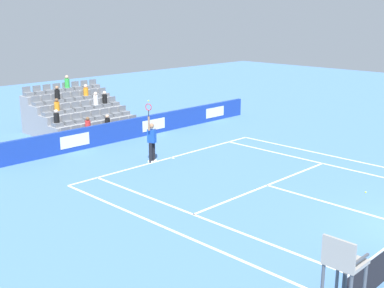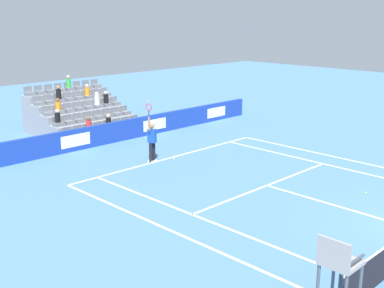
% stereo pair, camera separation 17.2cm
% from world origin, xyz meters
% --- Properties ---
extents(line_baseline, '(10.97, 0.10, 0.01)m').
position_xyz_m(line_baseline, '(0.00, -11.89, 0.00)').
color(line_baseline, white).
rests_on(line_baseline, ground).
extents(line_service, '(8.23, 0.10, 0.01)m').
position_xyz_m(line_service, '(0.00, -6.40, 0.00)').
color(line_service, white).
rests_on(line_service, ground).
extents(line_centre_service, '(0.10, 6.40, 0.01)m').
position_xyz_m(line_centre_service, '(0.00, -3.20, 0.00)').
color(line_centre_service, white).
rests_on(line_centre_service, ground).
extents(line_singles_sideline_left, '(0.10, 11.89, 0.01)m').
position_xyz_m(line_singles_sideline_left, '(4.12, -5.95, 0.00)').
color(line_singles_sideline_left, white).
rests_on(line_singles_sideline_left, ground).
extents(line_singles_sideline_right, '(0.10, 11.89, 0.01)m').
position_xyz_m(line_singles_sideline_right, '(-4.12, -5.95, 0.00)').
color(line_singles_sideline_right, white).
rests_on(line_singles_sideline_right, ground).
extents(line_doubles_sideline_left, '(0.10, 11.89, 0.01)m').
position_xyz_m(line_doubles_sideline_left, '(5.49, -5.95, 0.00)').
color(line_doubles_sideline_left, white).
rests_on(line_doubles_sideline_left, ground).
extents(line_doubles_sideline_right, '(0.10, 11.89, 0.01)m').
position_xyz_m(line_doubles_sideline_right, '(-5.49, -5.95, 0.00)').
color(line_doubles_sideline_right, white).
rests_on(line_doubles_sideline_right, ground).
extents(line_centre_mark, '(0.10, 0.20, 0.01)m').
position_xyz_m(line_centre_mark, '(0.00, -11.79, 0.00)').
color(line_centre_mark, white).
rests_on(line_centre_mark, ground).
extents(sponsor_barrier, '(20.15, 0.22, 1.07)m').
position_xyz_m(sponsor_barrier, '(0.00, -16.09, 0.53)').
color(sponsor_barrier, '#193899').
rests_on(sponsor_barrier, ground).
extents(tennis_player, '(0.54, 0.43, 2.85)m').
position_xyz_m(tennis_player, '(1.07, -12.00, 0.99)').
color(tennis_player, black).
rests_on(tennis_player, ground).
extents(umpire_chair, '(0.70, 0.70, 2.34)m').
position_xyz_m(umpire_chair, '(6.76, 0.35, 1.52)').
color(umpire_chair, '#474C54').
rests_on(umpire_chair, ground).
extents(stadium_stand, '(4.96, 4.75, 3.02)m').
position_xyz_m(stadium_stand, '(0.00, -19.65, 0.82)').
color(stadium_stand, gray).
rests_on(stadium_stand, ground).
extents(loose_tennis_ball, '(0.07, 0.07, 0.07)m').
position_xyz_m(loose_tennis_ball, '(-1.87, -3.26, 0.03)').
color(loose_tennis_ball, '#D1E533').
rests_on(loose_tennis_ball, ground).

